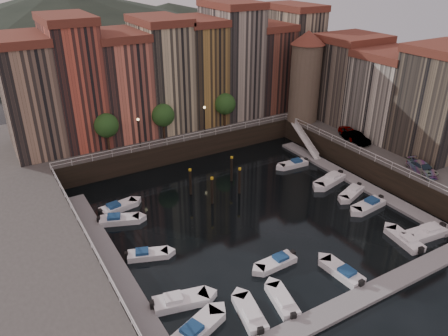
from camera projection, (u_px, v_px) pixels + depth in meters
ground at (246, 211)px, 50.28m from camera, size 200.00×200.00×0.00m
quay_far at (157, 129)px, 69.75m from camera, size 80.00×20.00×3.00m
quay_right at (422, 155)px, 60.85m from camera, size 20.00×36.00×3.00m
dock_left at (110, 260)px, 42.04m from camera, size 2.00×28.00×0.35m
dock_right at (354, 180)px, 56.82m from camera, size 2.00×28.00×0.35m
dock_near at (355, 301)px, 37.05m from camera, size 30.00×2.00×0.35m
mountains at (54, 23)px, 132.73m from camera, size 145.00×100.00×18.00m
far_terrace at (180, 71)px, 65.17m from camera, size 48.70×10.30×17.50m
right_terrace at (391, 90)px, 61.11m from camera, size 9.30×24.30×14.00m
corner_tower at (305, 75)px, 66.15m from camera, size 5.20×5.20×13.80m
promenade_trees at (167, 114)px, 60.87m from camera, size 21.20×3.20×5.20m
street_lamps at (173, 121)px, 60.55m from camera, size 10.36×0.36×4.18m
railings at (224, 166)px, 52.40m from camera, size 36.08×34.04×0.52m
gangway at (305, 139)px, 64.98m from camera, size 2.78×8.32×3.73m
mooring_pilings at (219, 181)px, 53.58m from camera, size 6.56×4.12×3.78m
boat_left_0 at (197, 330)px, 33.91m from camera, size 5.16×3.42×1.16m
boat_left_1 at (179, 301)px, 36.73m from camera, size 5.05×2.79×1.13m
boat_left_2 at (147, 254)px, 42.54m from camera, size 4.22×2.77×0.95m
boat_left_3 at (119, 220)px, 48.09m from camera, size 4.61×3.09×1.04m
boat_left_4 at (118, 207)px, 50.47m from camera, size 4.64×2.28×1.04m
boat_right_0 at (425, 233)px, 45.63m from camera, size 5.30×2.41×1.20m
boat_right_1 at (369, 205)px, 50.85m from camera, size 4.81×2.16×1.08m
boat_right_2 at (352, 193)px, 53.57m from camera, size 4.52×2.95×1.02m
boat_right_3 at (330, 180)px, 56.39m from camera, size 5.28×2.96×1.18m
boat_right_4 at (294, 164)px, 60.95m from camera, size 4.40×1.88×1.00m
boat_near_0 at (250, 314)px, 35.45m from camera, size 2.44×4.65×1.04m
boat_near_1 at (283, 301)px, 36.80m from camera, size 2.40×4.41×0.99m
boat_near_2 at (343, 272)px, 40.12m from camera, size 1.93×4.64×1.05m
boat_near_3 at (405, 240)px, 44.66m from camera, size 2.37×4.72×1.06m
car_a at (349, 134)px, 62.14m from camera, size 2.77×4.50×1.43m
car_b at (356, 138)px, 60.59m from camera, size 1.51×4.26×1.40m
car_c at (422, 169)px, 52.08m from camera, size 2.70×4.75×1.30m
boat_extra_491 at (277, 262)px, 41.45m from camera, size 4.33×1.74×0.99m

